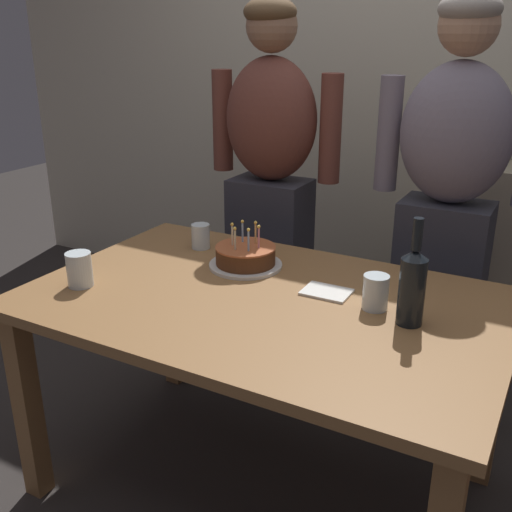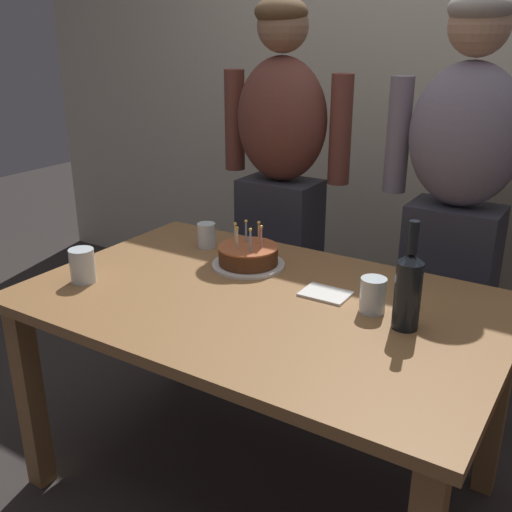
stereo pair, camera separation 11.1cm
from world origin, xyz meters
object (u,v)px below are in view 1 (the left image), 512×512
at_px(napkin_stack, 327,292).
at_px(person_man_bearded, 270,190).
at_px(person_woman_cardigan, 447,214).
at_px(water_glass_side, 376,292).
at_px(birthday_cake, 246,257).
at_px(water_glass_near, 79,269).
at_px(wine_bottle, 412,285).
at_px(water_glass_far, 201,236).

bearing_deg(napkin_stack, person_man_bearded, 130.28).
height_order(person_man_bearded, person_woman_cardigan, same).
xyz_separation_m(water_glass_side, person_man_bearded, (-0.71, 0.66, 0.08)).
relative_size(water_glass_side, napkin_stack, 0.71).
relative_size(birthday_cake, person_woman_cardigan, 0.16).
xyz_separation_m(water_glass_near, water_glass_side, (0.91, 0.30, -0.00)).
relative_size(napkin_stack, person_man_bearded, 0.09).
bearing_deg(water_glass_side, person_man_bearded, 136.68).
relative_size(birthday_cake, water_glass_side, 2.42).
bearing_deg(napkin_stack, water_glass_side, -11.41).
relative_size(birthday_cake, water_glass_near, 2.27).
distance_m(water_glass_side, person_man_bearded, 0.97).
relative_size(birthday_cake, wine_bottle, 0.82).
height_order(water_glass_far, person_man_bearded, person_man_bearded).
xyz_separation_m(birthday_cake, wine_bottle, (0.63, -0.16, 0.08)).
height_order(water_glass_near, napkin_stack, water_glass_near).
bearing_deg(water_glass_near, person_man_bearded, 78.12).
height_order(water_glass_side, napkin_stack, water_glass_side).
bearing_deg(water_glass_side, napkin_stack, 168.59).
relative_size(wine_bottle, person_woman_cardigan, 0.19).
height_order(water_glass_near, wine_bottle, wine_bottle).
relative_size(birthday_cake, napkin_stack, 1.73).
bearing_deg(water_glass_far, wine_bottle, -15.41).
bearing_deg(birthday_cake, napkin_stack, -12.33).
distance_m(birthday_cake, napkin_stack, 0.35).
bearing_deg(person_woman_cardigan, birthday_cake, 44.09).
height_order(water_glass_far, wine_bottle, wine_bottle).
xyz_separation_m(wine_bottle, person_woman_cardigan, (-0.06, 0.71, 0.01)).
height_order(napkin_stack, person_man_bearded, person_man_bearded).
relative_size(water_glass_near, wine_bottle, 0.36).
bearing_deg(person_woman_cardigan, person_man_bearded, 0.00).
bearing_deg(water_glass_near, wine_bottle, 13.94).
xyz_separation_m(water_glass_near, napkin_stack, (0.74, 0.34, -0.05)).
distance_m(water_glass_side, napkin_stack, 0.18).
bearing_deg(water_glass_far, person_man_bearded, 82.80).
bearing_deg(napkin_stack, water_glass_near, -155.47).
distance_m(wine_bottle, napkin_stack, 0.32).
xyz_separation_m(birthday_cake, person_woman_cardigan, (0.57, 0.56, 0.10)).
height_order(water_glass_side, wine_bottle, wine_bottle).
relative_size(person_man_bearded, person_woman_cardigan, 1.00).
bearing_deg(water_glass_side, wine_bottle, -21.83).
bearing_deg(birthday_cake, person_woman_cardigan, 44.09).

